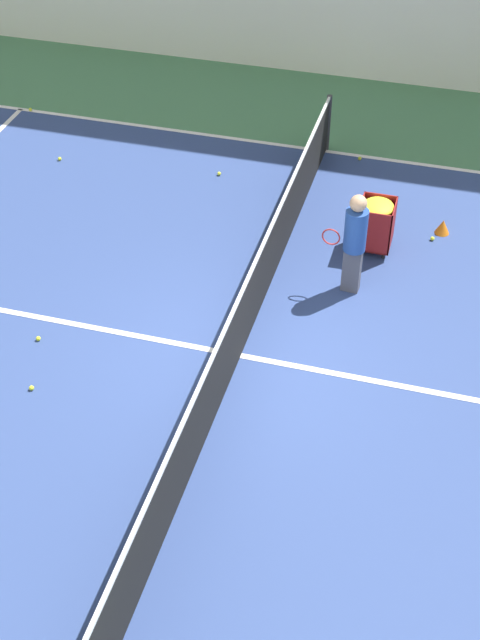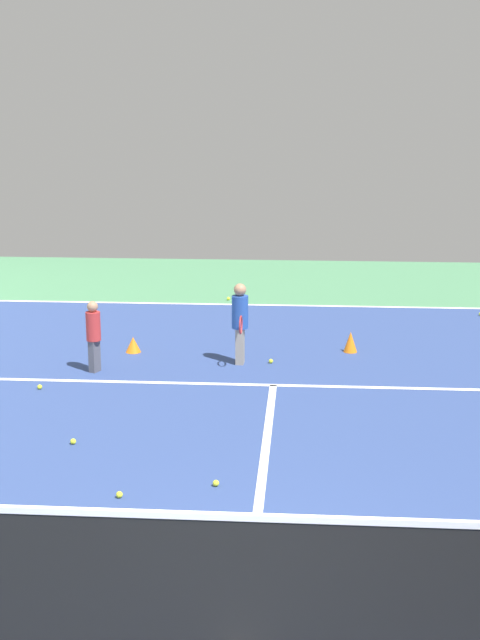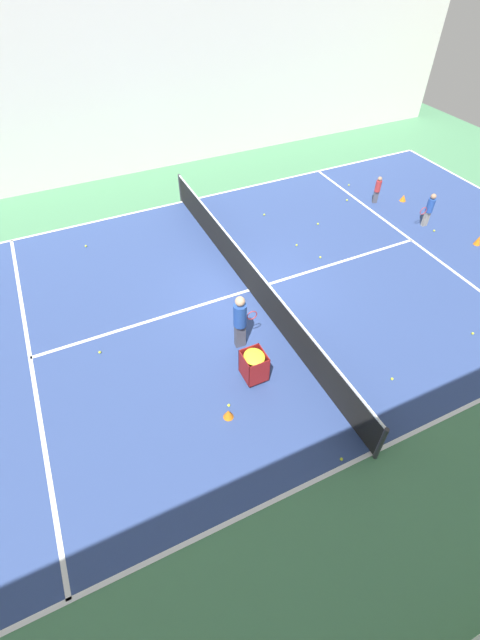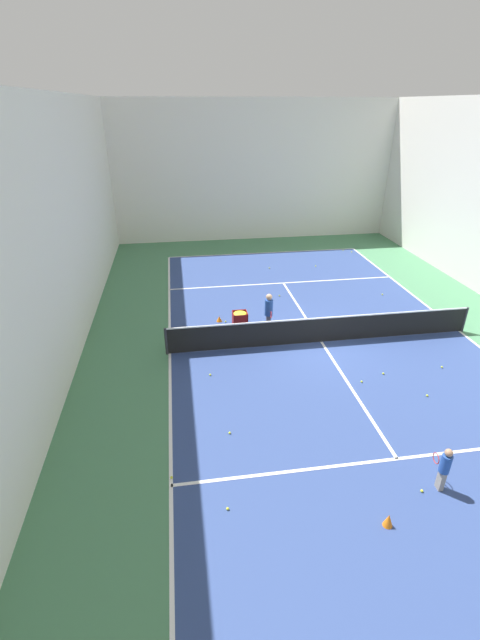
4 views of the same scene
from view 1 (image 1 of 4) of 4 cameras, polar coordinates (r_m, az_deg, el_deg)
name	(u,v)px [view 1 (image 1 of 4)]	position (r m, az deg, el deg)	size (l,w,h in m)	color
ground_plane	(240,356)	(12.56, 0.00, -2.30)	(33.78, 33.78, 0.00)	#477F56
court_playing_area	(240,356)	(12.55, 0.00, -2.30)	(11.98, 23.13, 0.00)	navy
line_sideline_left	(325,151)	(17.33, 5.47, 10.71)	(0.10, 23.13, 0.00)	white
line_centre_service	(240,355)	(12.55, 0.00, -2.28)	(0.10, 12.72, 0.00)	white
tennis_net	(240,325)	(12.18, 0.00, -0.33)	(12.28, 0.10, 1.10)	#2D2D33
coach_at_net	(355,238)	(13.24, 7.35, 5.26)	(0.36, 0.68, 1.69)	#4C4C56
ball_cart	(377,217)	(14.38, 8.76, 6.56)	(0.60, 0.55, 0.89)	maroon
training_cone_2	(443,227)	(15.24, 12.84, 5.85)	(0.25, 0.25, 0.25)	orange
tennis_ball_0	(432,239)	(15.08, 12.21, 5.12)	(0.07, 0.07, 0.07)	yellow
tennis_ball_1	(219,174)	(16.48, -1.35, 9.35)	(0.07, 0.07, 0.07)	yellow
tennis_ball_5	(32,388)	(12.36, -13.20, -4.25)	(0.07, 0.07, 0.07)	yellow
tennis_ball_6	(30,110)	(19.17, -13.27, 12.98)	(0.07, 0.07, 0.07)	yellow
tennis_ball_13	(38,338)	(13.10, -12.78, -1.16)	(0.07, 0.07, 0.07)	yellow
tennis_ball_17	(60,159)	(17.27, -11.47, 10.08)	(0.07, 0.07, 0.07)	yellow
tennis_ball_18	(360,158)	(17.09, 7.67, 10.21)	(0.07, 0.07, 0.07)	yellow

